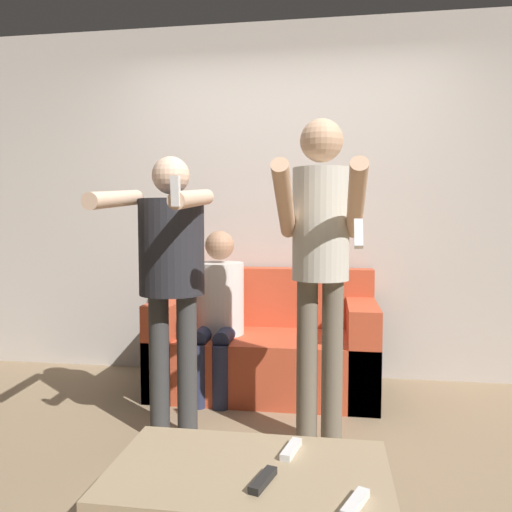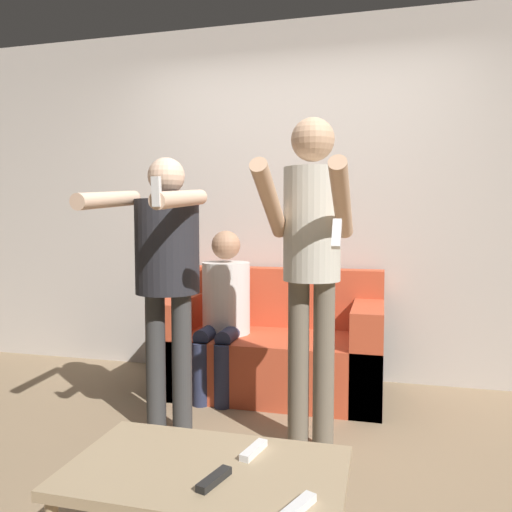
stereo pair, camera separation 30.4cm
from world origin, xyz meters
name	(u,v)px [view 2 (the right image)]	position (x,y,z in m)	size (l,w,h in m)	color
ground_plane	(245,468)	(0.00, 0.00, 0.00)	(14.00, 14.00, 0.00)	#937A5B
wall_back	(299,201)	(0.00, 1.54, 1.35)	(6.40, 0.06, 2.70)	beige
couch	(272,349)	(-0.12, 1.13, 0.29)	(1.53, 0.76, 0.85)	#C64C2D
person_standing_left	(166,261)	(-0.52, 0.25, 0.98)	(0.47, 0.73, 1.54)	#383838
person_standing_right	(311,248)	(0.28, 0.25, 1.06)	(0.41, 0.66, 1.72)	#6B6051
person_seated	(224,305)	(-0.43, 0.99, 0.62)	(0.33, 0.54, 1.13)	#282D47
coffee_table	(206,478)	(0.07, -0.74, 0.34)	(0.93, 0.55, 0.38)	tan
remote_near	(298,507)	(0.41, -0.92, 0.39)	(0.09, 0.15, 0.02)	white
remote_mid	(214,479)	(0.13, -0.83, 0.39)	(0.08, 0.15, 0.02)	black
remote_far	(254,450)	(0.20, -0.61, 0.39)	(0.07, 0.15, 0.02)	white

